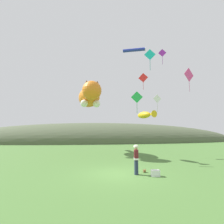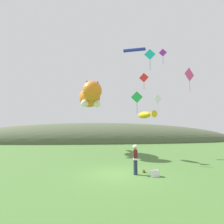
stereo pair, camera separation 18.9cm
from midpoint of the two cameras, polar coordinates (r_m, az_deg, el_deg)
The scene contains 14 objects.
ground_plane at distance 11.36m, azimuth 2.83°, elevation -19.56°, with size 120.00×120.00×0.00m, color #477033.
distant_hill_ridge at distance 38.57m, azimuth -3.72°, elevation -9.67°, with size 62.65×14.30×8.18m.
festival_attendant at distance 11.09m, azimuth 8.14°, elevation -14.83°, with size 0.33×0.46×1.77m.
kite_spool at distance 11.84m, azimuth 10.82°, elevation -18.38°, with size 0.14×0.21×0.21m.
picnic_cooler at distance 11.06m, azimuth 14.23°, elevation -18.83°, with size 0.52×0.38×0.36m.
kite_giant_cat at distance 20.41m, azimuth -6.88°, elevation 4.97°, with size 2.93×8.66×2.63m.
kite_fish_windsock at distance 16.59m, azimuth 11.34°, elevation -0.87°, with size 1.41×2.46×0.73m.
kite_tube_streamer at distance 21.25m, azimuth 7.76°, elevation 19.47°, with size 2.55×1.19×0.44m.
kite_diamond_teal at distance 16.03m, azimuth 12.62°, elevation 17.81°, with size 0.95×0.22×1.87m.
kite_diamond_white at distance 18.84m, azimuth 14.98°, elevation 4.18°, with size 0.92×0.23×1.84m.
kite_diamond_violet at distance 21.44m, azimuth 16.53°, elevation 18.04°, with size 0.88×0.24×1.80m.
kite_diamond_pink at distance 17.14m, azimuth 24.23°, elevation 11.08°, with size 1.17×0.51×2.17m.
kite_diamond_green at distance 15.17m, azimuth 8.48°, elevation 4.75°, with size 0.99×0.26×1.92m.
kite_diamond_red at distance 22.21m, azimuth 10.61°, elevation 10.93°, with size 1.04×0.61×2.09m.
Camera 2 is at (-1.63, -10.90, 2.74)m, focal length 28.00 mm.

